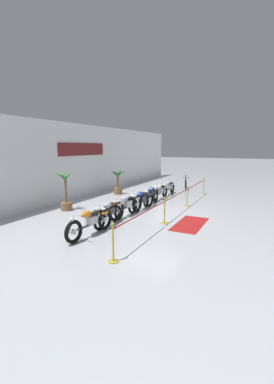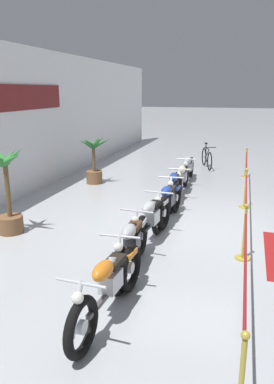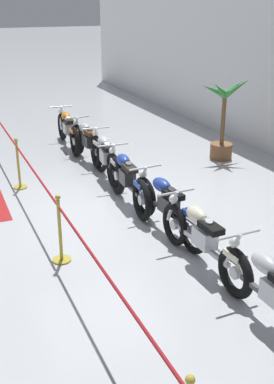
{
  "view_description": "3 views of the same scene",
  "coord_description": "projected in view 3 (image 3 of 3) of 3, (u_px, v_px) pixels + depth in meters",
  "views": [
    {
      "loc": [
        -10.63,
        -4.47,
        2.92
      ],
      "look_at": [
        0.57,
        1.08,
        0.72
      ],
      "focal_mm": 24.0,
      "sensor_mm": 36.0,
      "label": 1
    },
    {
      "loc": [
        -8.18,
        -1.04,
        2.99
      ],
      "look_at": [
        -1.17,
        0.96,
        0.99
      ],
      "focal_mm": 35.0,
      "sensor_mm": 36.0,
      "label": 2
    },
    {
      "loc": [
        7.79,
        -2.63,
        3.62
      ],
      "look_at": [
        0.91,
        0.35,
        0.59
      ],
      "focal_mm": 45.0,
      "sensor_mm": 36.0,
      "label": 3
    }
  ],
  "objects": [
    {
      "name": "motorcycle_blue_3",
      "position": [
        126.0,
        179.0,
        9.01
      ],
      "size": [
        2.36,
        0.62,
        0.95
      ],
      "color": "black",
      "rests_on": "ground"
    },
    {
      "name": "motorcycle_blue_4",
      "position": [
        167.0,
        206.0,
        7.84
      ],
      "size": [
        2.24,
        0.62,
        0.94
      ],
      "color": "black",
      "rests_on": "ground"
    },
    {
      "name": "stanchion_mid_left",
      "position": [
        19.0,
        171.0,
        9.75
      ],
      "size": [
        0.28,
        0.28,
        1.05
      ],
      "color": "gold",
      "rests_on": "ground"
    },
    {
      "name": "motorcycle_cream_5",
      "position": [
        203.0,
        239.0,
        6.81
      ],
      "size": [
        2.26,
        0.62,
        0.91
      ],
      "color": "black",
      "rests_on": "ground"
    },
    {
      "name": "potted_palm_right_of_row",
      "position": [
        223.0,
        124.0,
        11.38
      ],
      "size": [
        0.92,
        1.14,
        1.97
      ],
      "color": "brown",
      "rests_on": "ground"
    },
    {
      "name": "stanchion_far_left",
      "position": [
        19.0,
        156.0,
        9.43
      ],
      "size": [
        10.83,
        0.28,
        1.05
      ],
      "color": "gold",
      "rests_on": "ground"
    },
    {
      "name": "stanchion_mid_right",
      "position": [
        60.0,
        239.0,
        7.01
      ],
      "size": [
        0.28,
        0.28,
        1.05
      ],
      "color": "gold",
      "rests_on": "ground"
    },
    {
      "name": "motorcycle_silver_6",
      "position": [
        273.0,
        294.0,
        5.54
      ],
      "size": [
        2.15,
        0.62,
        0.92
      ],
      "color": "black",
      "rests_on": "ground"
    },
    {
      "name": "motorcycle_orange_0",
      "position": [
        68.0,
        130.0,
        12.39
      ],
      "size": [
        2.31,
        0.62,
        0.94
      ],
      "color": "black",
      "rests_on": "ground"
    },
    {
      "name": "ground_plane",
      "position": [
        100.0,
        207.0,
        8.95
      ],
      "size": [
        120.0,
        120.0,
        0.0
      ],
      "primitive_type": "plane",
      "color": "#B2B7BC"
    },
    {
      "name": "motorcycle_silver_1",
      "position": [
        88.0,
        143.0,
        11.26
      ],
      "size": [
        2.22,
        0.62,
        0.95
      ],
      "color": "black",
      "rests_on": "ground"
    },
    {
      "name": "motorcycle_silver_2",
      "position": [
        106.0,
        159.0,
        10.16
      ],
      "size": [
        2.43,
        0.62,
        0.96
      ],
      "color": "black",
      "rests_on": "ground"
    }
  ]
}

